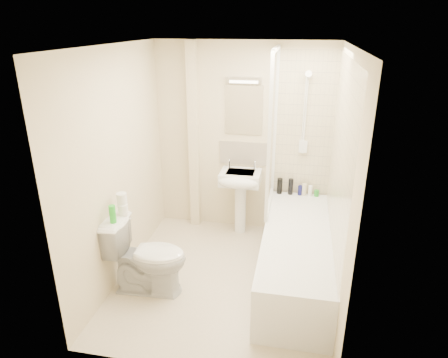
# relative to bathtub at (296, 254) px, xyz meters

# --- Properties ---
(floor) EXTENTS (2.50, 2.50, 0.00)m
(floor) POSITION_rel_bathtub_xyz_m (-0.75, -0.17, -0.29)
(floor) COLOR beige
(floor) RESTS_ON ground
(wall_back) EXTENTS (2.20, 0.02, 2.40)m
(wall_back) POSITION_rel_bathtub_xyz_m (-0.75, 1.08, 0.91)
(wall_back) COLOR beige
(wall_back) RESTS_ON ground
(wall_left) EXTENTS (0.02, 2.50, 2.40)m
(wall_left) POSITION_rel_bathtub_xyz_m (-1.85, -0.17, 0.91)
(wall_left) COLOR beige
(wall_left) RESTS_ON ground
(wall_right) EXTENTS (0.02, 2.50, 2.40)m
(wall_right) POSITION_rel_bathtub_xyz_m (0.35, -0.17, 0.91)
(wall_right) COLOR beige
(wall_right) RESTS_ON ground
(ceiling) EXTENTS (2.20, 2.50, 0.02)m
(ceiling) POSITION_rel_bathtub_xyz_m (-0.75, -0.17, 2.11)
(ceiling) COLOR white
(ceiling) RESTS_ON wall_back
(tile_back) EXTENTS (0.70, 0.01, 1.75)m
(tile_back) POSITION_rel_bathtub_xyz_m (0.00, 1.07, 1.14)
(tile_back) COLOR beige
(tile_back) RESTS_ON wall_back
(tile_right) EXTENTS (0.01, 2.10, 1.75)m
(tile_right) POSITION_rel_bathtub_xyz_m (0.34, 0.00, 1.14)
(tile_right) COLOR beige
(tile_right) RESTS_ON wall_right
(pipe_boxing) EXTENTS (0.12, 0.12, 2.40)m
(pipe_boxing) POSITION_rel_bathtub_xyz_m (-1.37, 1.02, 0.91)
(pipe_boxing) COLOR beige
(pipe_boxing) RESTS_ON ground
(splashback) EXTENTS (0.60, 0.02, 0.30)m
(splashback) POSITION_rel_bathtub_xyz_m (-0.74, 1.07, 0.74)
(splashback) COLOR beige
(splashback) RESTS_ON wall_back
(mirror) EXTENTS (0.46, 0.01, 0.60)m
(mirror) POSITION_rel_bathtub_xyz_m (-0.74, 1.07, 1.29)
(mirror) COLOR white
(mirror) RESTS_ON wall_back
(strip_light) EXTENTS (0.42, 0.07, 0.07)m
(strip_light) POSITION_rel_bathtub_xyz_m (-0.74, 1.05, 1.66)
(strip_light) COLOR silver
(strip_light) RESTS_ON wall_back
(bathtub) EXTENTS (0.70, 2.10, 0.55)m
(bathtub) POSITION_rel_bathtub_xyz_m (0.00, 0.00, 0.00)
(bathtub) COLOR white
(bathtub) RESTS_ON ground
(shower_screen) EXTENTS (0.04, 0.92, 1.80)m
(shower_screen) POSITION_rel_bathtub_xyz_m (-0.35, 0.63, 1.16)
(shower_screen) COLOR white
(shower_screen) RESTS_ON bathtub
(shower_fixture) EXTENTS (0.10, 0.16, 0.99)m
(shower_fixture) POSITION_rel_bathtub_xyz_m (-0.00, 1.03, 1.26)
(shower_fixture) COLOR white
(shower_fixture) RESTS_ON wall_back
(pedestal_sink) EXTENTS (0.50, 0.47, 0.97)m
(pedestal_sink) POSITION_rel_bathtub_xyz_m (-0.74, 0.85, 0.39)
(pedestal_sink) COLOR white
(pedestal_sink) RESTS_ON ground
(bottle_black_a) EXTENTS (0.07, 0.07, 0.20)m
(bottle_black_a) POSITION_rel_bathtub_xyz_m (-0.25, 0.99, 0.36)
(bottle_black_a) COLOR black
(bottle_black_a) RESTS_ON bathtub
(bottle_black_b) EXTENTS (0.06, 0.06, 0.20)m
(bottle_black_b) POSITION_rel_bathtub_xyz_m (-0.12, 0.99, 0.36)
(bottle_black_b) COLOR black
(bottle_black_b) RESTS_ON bathtub
(bottle_blue) EXTENTS (0.05, 0.05, 0.12)m
(bottle_blue) POSITION_rel_bathtub_xyz_m (0.00, 0.99, 0.32)
(bottle_blue) COLOR #131453
(bottle_blue) RESTS_ON bathtub
(bottle_cream) EXTENTS (0.06, 0.06, 0.15)m
(bottle_cream) POSITION_rel_bathtub_xyz_m (0.05, 0.99, 0.34)
(bottle_cream) COLOR beige
(bottle_cream) RESTS_ON bathtub
(bottle_white_b) EXTENTS (0.05, 0.05, 0.13)m
(bottle_white_b) POSITION_rel_bathtub_xyz_m (0.13, 0.99, 0.33)
(bottle_white_b) COLOR white
(bottle_white_b) RESTS_ON bathtub
(bottle_green) EXTENTS (0.06, 0.06, 0.08)m
(bottle_green) POSITION_rel_bathtub_xyz_m (0.21, 0.99, 0.30)
(bottle_green) COLOR green
(bottle_green) RESTS_ON bathtub
(toilet) EXTENTS (0.52, 0.83, 0.80)m
(toilet) POSITION_rel_bathtub_xyz_m (-1.47, -0.49, 0.11)
(toilet) COLOR white
(toilet) RESTS_ON ground
(toilet_roll_lower) EXTENTS (0.10, 0.10, 0.11)m
(toilet_roll_lower) POSITION_rel_bathtub_xyz_m (-1.72, -0.41, 0.57)
(toilet_roll_lower) COLOR white
(toilet_roll_lower) RESTS_ON toilet
(toilet_roll_upper) EXTENTS (0.10, 0.10, 0.11)m
(toilet_roll_upper) POSITION_rel_bathtub_xyz_m (-1.73, -0.39, 0.68)
(toilet_roll_upper) COLOR white
(toilet_roll_upper) RESTS_ON toilet_roll_lower
(green_bottle) EXTENTS (0.06, 0.06, 0.18)m
(green_bottle) POSITION_rel_bathtub_xyz_m (-1.74, -0.59, 0.60)
(green_bottle) COLOR green
(green_bottle) RESTS_ON toilet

